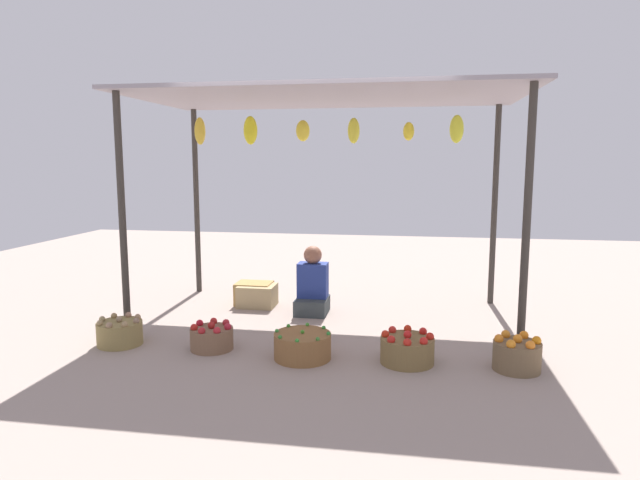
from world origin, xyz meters
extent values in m
plane|color=#A18F84|center=(0.00, 0.00, 0.00)|extent=(14.00, 14.00, 0.00)
cylinder|color=#38332D|center=(-1.90, -0.95, 1.20)|extent=(0.07, 0.07, 2.41)
cylinder|color=#38332D|center=(1.90, -0.95, 1.20)|extent=(0.07, 0.07, 2.41)
cylinder|color=#38332D|center=(-1.90, 0.95, 1.20)|extent=(0.07, 0.07, 2.41)
cylinder|color=#38332D|center=(1.90, 0.95, 1.20)|extent=(0.07, 0.07, 2.41)
cube|color=gray|center=(0.00, 0.00, 2.43)|extent=(4.10, 2.20, 0.04)
ellipsoid|color=yellow|center=(-1.39, -0.12, 2.07)|extent=(0.12, 0.12, 0.30)
ellipsoid|color=yellow|center=(-0.81, -0.16, 2.07)|extent=(0.15, 0.15, 0.30)
ellipsoid|color=yellow|center=(-0.27, 0.00, 2.07)|extent=(0.15, 0.15, 0.23)
ellipsoid|color=yellow|center=(0.27, 0.07, 2.07)|extent=(0.13, 0.13, 0.27)
ellipsoid|color=yellow|center=(0.86, 0.31, 2.07)|extent=(0.12, 0.12, 0.20)
ellipsoid|color=yellow|center=(1.34, -0.05, 2.07)|extent=(0.14, 0.14, 0.29)
cube|color=#363F41|center=(-0.20, 0.13, 0.09)|extent=(0.36, 0.44, 0.18)
cube|color=navy|center=(-0.20, 0.18, 0.38)|extent=(0.34, 0.22, 0.40)
sphere|color=#945E46|center=(-0.20, 0.18, 0.67)|extent=(0.21, 0.21, 0.21)
cylinder|color=olive|center=(-1.82, -1.24, 0.11)|extent=(0.42, 0.42, 0.22)
sphere|color=#957B5D|center=(-1.82, -1.24, 0.25)|extent=(0.06, 0.06, 0.06)
sphere|color=#94755D|center=(-1.64, -1.24, 0.24)|extent=(0.06, 0.06, 0.06)
sphere|color=#A17D58|center=(-1.70, -1.12, 0.24)|extent=(0.06, 0.06, 0.06)
sphere|color=#A2755B|center=(-1.82, -1.07, 0.24)|extent=(0.06, 0.06, 0.06)
sphere|color=#9E7E50|center=(-1.94, -1.12, 0.24)|extent=(0.06, 0.06, 0.06)
sphere|color=#968359|center=(-2.00, -1.24, 0.24)|extent=(0.06, 0.06, 0.06)
sphere|color=#9B8256|center=(-1.94, -1.37, 0.24)|extent=(0.06, 0.06, 0.06)
sphere|color=#9B795B|center=(-1.82, -1.42, 0.24)|extent=(0.06, 0.06, 0.06)
sphere|color=#9F8257|center=(-1.70, -1.37, 0.24)|extent=(0.06, 0.06, 0.06)
cylinder|color=brown|center=(-0.90, -1.22, 0.10)|extent=(0.40, 0.40, 0.20)
sphere|color=#A81F1E|center=(-0.90, -1.22, 0.23)|extent=(0.07, 0.07, 0.07)
sphere|color=#AC1E2C|center=(-0.75, -1.22, 0.22)|extent=(0.07, 0.07, 0.07)
sphere|color=#AE2229|center=(-0.81, -1.10, 0.22)|extent=(0.07, 0.07, 0.07)
sphere|color=red|center=(-0.94, -1.07, 0.22)|extent=(0.07, 0.07, 0.07)
sphere|color=red|center=(-1.05, -1.16, 0.22)|extent=(0.07, 0.07, 0.07)
sphere|color=red|center=(-1.05, -1.29, 0.22)|extent=(0.07, 0.07, 0.07)
sphere|color=#AE2125|center=(-0.94, -1.38, 0.22)|extent=(0.07, 0.07, 0.07)
sphere|color=red|center=(-0.81, -1.35, 0.22)|extent=(0.07, 0.07, 0.07)
cylinder|color=brown|center=(-0.02, -1.32, 0.11)|extent=(0.51, 0.51, 0.23)
sphere|color=#3D8B23|center=(-0.02, -1.32, 0.24)|extent=(0.04, 0.04, 0.04)
sphere|color=green|center=(0.21, -1.32, 0.24)|extent=(0.04, 0.04, 0.04)
sphere|color=#358C34|center=(0.14, -1.16, 0.24)|extent=(0.04, 0.04, 0.04)
sphere|color=#409230|center=(-0.02, -1.09, 0.24)|extent=(0.04, 0.04, 0.04)
sphere|color=#368629|center=(-0.19, -1.16, 0.24)|extent=(0.04, 0.04, 0.04)
sphere|color=#398C37|center=(-0.25, -1.32, 0.24)|extent=(0.04, 0.04, 0.04)
sphere|color=#368731|center=(-0.19, -1.49, 0.24)|extent=(0.04, 0.04, 0.04)
sphere|color=green|center=(-0.02, -1.56, 0.24)|extent=(0.04, 0.04, 0.04)
sphere|color=#3F8030|center=(0.14, -1.49, 0.24)|extent=(0.04, 0.04, 0.04)
cylinder|color=brown|center=(0.90, -1.28, 0.11)|extent=(0.47, 0.47, 0.23)
sphere|color=red|center=(0.90, -1.28, 0.25)|extent=(0.07, 0.07, 0.07)
sphere|color=red|center=(1.09, -1.28, 0.25)|extent=(0.07, 0.07, 0.07)
sphere|color=red|center=(1.03, -1.15, 0.25)|extent=(0.07, 0.07, 0.07)
sphere|color=red|center=(0.90, -1.09, 0.25)|extent=(0.07, 0.07, 0.07)
sphere|color=red|center=(0.76, -1.15, 0.25)|extent=(0.07, 0.07, 0.07)
sphere|color=red|center=(0.71, -1.28, 0.25)|extent=(0.07, 0.07, 0.07)
sphere|color=red|center=(0.76, -1.42, 0.25)|extent=(0.07, 0.07, 0.07)
sphere|color=red|center=(0.90, -1.47, 0.25)|extent=(0.07, 0.07, 0.07)
sphere|color=red|center=(1.03, -1.42, 0.25)|extent=(0.07, 0.07, 0.07)
cylinder|color=brown|center=(1.81, -1.30, 0.12)|extent=(0.39, 0.39, 0.24)
sphere|color=orange|center=(1.81, -1.30, 0.27)|extent=(0.08, 0.08, 0.08)
sphere|color=orange|center=(1.96, -1.30, 0.26)|extent=(0.08, 0.08, 0.08)
sphere|color=orange|center=(1.88, -1.17, 0.26)|extent=(0.08, 0.08, 0.08)
sphere|color=orange|center=(1.73, -1.17, 0.26)|extent=(0.08, 0.08, 0.08)
sphere|color=orange|center=(1.66, -1.30, 0.26)|extent=(0.08, 0.08, 0.08)
sphere|color=orange|center=(1.73, -1.43, 0.26)|extent=(0.08, 0.08, 0.08)
sphere|color=orange|center=(1.88, -1.43, 0.26)|extent=(0.08, 0.08, 0.08)
cube|color=tan|center=(-0.91, 0.33, 0.13)|extent=(0.44, 0.36, 0.26)
cube|color=#AC874A|center=(-0.97, 0.41, 0.14)|extent=(0.43, 0.32, 0.27)
camera|label=1|loc=(0.90, -5.92, 1.74)|focal=30.78mm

